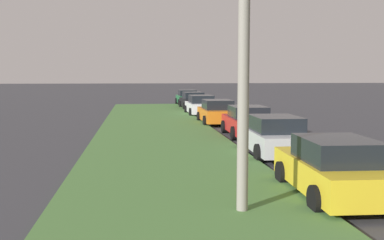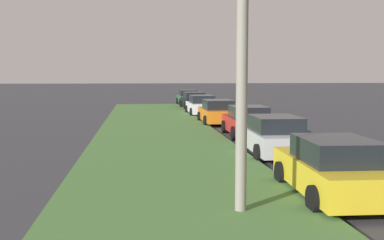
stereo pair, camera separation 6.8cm
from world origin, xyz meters
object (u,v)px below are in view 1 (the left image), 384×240
parked_car_black (193,101)px  parked_car_orange (217,112)px  parked_car_silver (274,136)px  parked_car_yellow (334,169)px  streetlight (261,5)px  parked_car_white (201,105)px  parked_car_green (187,98)px  parked_car_red (247,122)px

parked_car_black → parked_car_orange: bearing=178.1°
parked_car_silver → parked_car_orange: bearing=2.3°
parked_car_yellow → parked_car_orange: size_ratio=1.01×
parked_car_silver → streetlight: bearing=161.9°
parked_car_silver → parked_car_black: size_ratio=1.00×
parked_car_yellow → parked_car_white: 23.04m
parked_car_yellow → parked_car_silver: bearing=-0.6°
parked_car_silver → parked_car_white: size_ratio=1.00×
parked_car_orange → parked_car_white: 6.17m
parked_car_white → parked_car_orange: bearing=-179.7°
parked_car_black → parked_car_white: bearing=176.7°
parked_car_white → parked_car_green: 11.36m
parked_car_orange → parked_car_yellow: bearing=179.9°
parked_car_white → parked_car_black: (6.15, -0.16, 0.00)m
parked_car_silver → parked_car_orange: 10.98m
parked_car_white → parked_car_black: 6.15m
parked_car_black → parked_car_green: 5.21m
parked_car_silver → streetlight: streetlight is taller
parked_car_black → parked_car_silver: bearing=178.7°
parked_car_orange → parked_car_white: same height
parked_car_yellow → parked_car_orange: (16.88, -0.08, 0.00)m
parked_car_orange → parked_car_black: size_ratio=0.99×
parked_car_orange → streetlight: (-18.00, 2.25, 3.67)m
parked_car_green → parked_car_orange: bearing=179.0°
parked_car_red → parked_car_white: bearing=4.3°
parked_car_yellow → parked_car_white: size_ratio=1.01×
parked_car_yellow → parked_car_green: same height
parked_car_yellow → streetlight: (-1.12, 2.17, 3.67)m
parked_car_orange → parked_car_black: (12.31, -0.04, 0.00)m
parked_car_red → parked_car_black: 17.94m
parked_car_silver → parked_car_red: 5.37m
parked_car_silver → parked_car_orange: (10.98, 0.22, 0.00)m
parked_car_yellow → parked_car_white: same height
parked_car_white → parked_car_black: same height
parked_car_silver → parked_car_yellow: bearing=178.4°
parked_car_red → parked_car_white: same height
parked_car_yellow → streetlight: bearing=119.6°
parked_car_yellow → parked_car_silver: same height
parked_car_silver → streetlight: size_ratio=0.58×
parked_car_orange → parked_car_black: 12.31m
parked_car_yellow → parked_car_orange: same height
parked_car_silver → parked_car_green: size_ratio=1.00×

